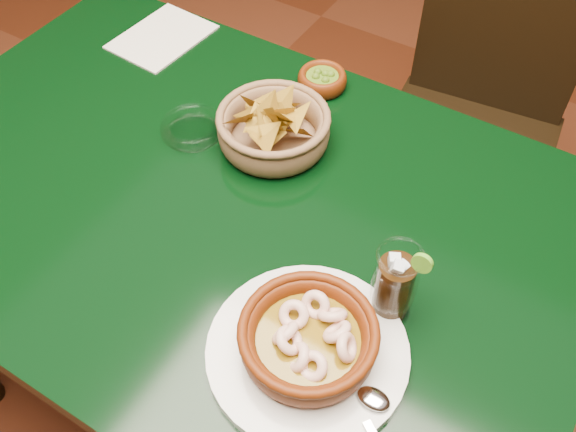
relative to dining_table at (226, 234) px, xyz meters
The scene contains 9 objects.
ground 0.65m from the dining_table, ahead, with size 7.00×7.00×0.00m, color #471C0C.
dining_table is the anchor object (origin of this frame).
dining_chair 0.76m from the dining_table, 72.40° to the left, with size 0.45×0.45×0.88m.
shrimp_plate 0.34m from the dining_table, 32.82° to the right, with size 0.35×0.27×0.08m.
chip_basket 0.20m from the dining_table, 87.91° to the left, with size 0.23×0.23×0.14m.
guacamole_ramekin 0.35m from the dining_table, 89.91° to the left, with size 0.11×0.11×0.04m.
cola_drink 0.37m from the dining_table, ahead, with size 0.13×0.13×0.15m.
glass_ashtray 0.20m from the dining_table, 143.67° to the left, with size 0.12×0.12×0.03m.
paper_menu 0.48m from the dining_table, 140.71° to the left, with size 0.16×0.21×0.00m.
Camera 1 is at (0.46, -0.53, 1.54)m, focal length 40.00 mm.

